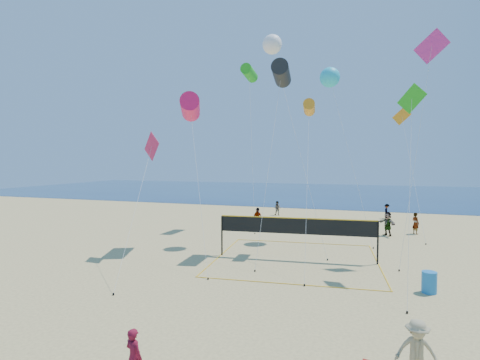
% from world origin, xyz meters
% --- Properties ---
extents(ocean, '(140.00, 50.00, 0.03)m').
position_xyz_m(ocean, '(0.00, 62.00, 0.01)').
color(ocean, navy).
rests_on(ocean, ground).
extents(woman, '(0.66, 0.53, 1.58)m').
position_xyz_m(woman, '(-2.34, -1.39, 0.79)').
color(woman, maroon).
rests_on(woman, ground).
extents(bystander_b, '(1.15, 0.68, 1.76)m').
position_xyz_m(bystander_b, '(4.86, 1.17, 0.88)').
color(bystander_b, tan).
rests_on(bystander_b, ground).
extents(far_person_0, '(0.92, 1.18, 1.87)m').
position_xyz_m(far_person_0, '(-5.58, 21.97, 0.94)').
color(far_person_0, gray).
rests_on(far_person_0, ground).
extents(far_person_1, '(1.65, 1.70, 1.94)m').
position_xyz_m(far_person_1, '(5.19, 22.32, 0.97)').
color(far_person_1, gray).
rests_on(far_person_1, ground).
extents(far_person_2, '(0.74, 0.77, 1.78)m').
position_xyz_m(far_person_2, '(7.41, 23.78, 0.89)').
color(far_person_2, gray).
rests_on(far_person_2, ground).
extents(far_person_3, '(0.81, 0.66, 1.56)m').
position_xyz_m(far_person_3, '(-5.70, 30.46, 0.78)').
color(far_person_3, gray).
rests_on(far_person_3, ground).
extents(far_person_4, '(0.67, 1.05, 1.54)m').
position_xyz_m(far_person_4, '(5.61, 31.79, 0.77)').
color(far_person_4, gray).
rests_on(far_person_4, ground).
extents(trash_barrel, '(0.83, 0.83, 0.98)m').
position_xyz_m(trash_barrel, '(6.29, 8.98, 0.49)').
color(trash_barrel, '#1D72BD').
rests_on(trash_barrel, ground).
extents(volleyball_net, '(10.49, 10.36, 2.58)m').
position_xyz_m(volleyball_net, '(-0.50, 12.79, 1.78)').
color(volleyball_net, black).
rests_on(volleyball_net, ground).
extents(kite_0, '(5.31, 8.05, 10.58)m').
position_xyz_m(kite_0, '(-8.08, 13.81, 9.72)').
color(kite_0, '#F0165A').
rests_on(kite_0, ground).
extents(kite_1, '(1.40, 6.37, 12.43)m').
position_xyz_m(kite_1, '(-1.85, 14.52, 11.71)').
color(kite_1, black).
rests_on(kite_1, ground).
extents(kite_2, '(1.40, 8.14, 10.03)m').
position_xyz_m(kite_2, '(-0.13, 15.21, 9.52)').
color(kite_2, orange).
rests_on(kite_2, ground).
extents(kite_3, '(3.10, 7.42, 7.89)m').
position_xyz_m(kite_3, '(-9.32, 10.70, 6.65)').
color(kite_3, '#C02050').
rests_on(kite_3, ground).
extents(kite_4, '(1.38, 6.13, 10.06)m').
position_xyz_m(kite_4, '(5.64, 11.45, 8.69)').
color(kite_4, green).
rests_on(kite_4, ground).
extents(kite_5, '(2.89, 3.66, 13.94)m').
position_xyz_m(kite_5, '(7.02, 15.44, 12.36)').
color(kite_5, '#D62B8A').
rests_on(kite_5, ground).
extents(kite_6, '(5.44, 5.29, 15.32)m').
position_xyz_m(kite_6, '(-3.24, 17.61, 14.59)').
color(kite_6, white).
rests_on(kite_6, ground).
extents(kite_7, '(4.13, 3.56, 13.20)m').
position_xyz_m(kite_7, '(0.72, 20.03, 12.43)').
color(kite_7, '#21C1E3').
rests_on(kite_7, ground).
extents(kite_8, '(2.05, 4.42, 14.55)m').
position_xyz_m(kite_8, '(-6.60, 22.75, 13.88)').
color(kite_8, green).
rests_on(kite_8, ground).
extents(kite_9, '(2.10, 6.93, 10.81)m').
position_xyz_m(kite_9, '(6.47, 25.99, 9.38)').
color(kite_9, orange).
rests_on(kite_9, ground).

